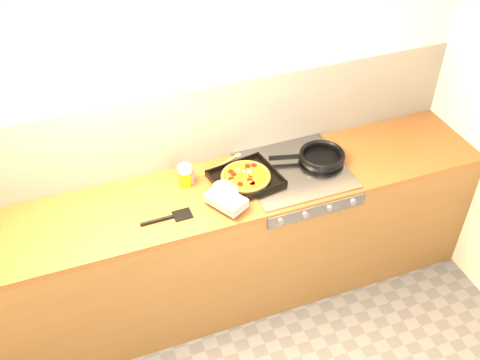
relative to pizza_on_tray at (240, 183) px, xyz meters
name	(u,v)px	position (x,y,z in m)	size (l,w,h in m)	color
room_shell	(205,125)	(-0.09, 0.32, 0.21)	(3.20, 3.20, 3.20)	white
counter_run	(224,244)	(-0.09, 0.03, -0.49)	(3.20, 0.62, 0.90)	brown
stovetop	(294,170)	(0.36, 0.03, -0.04)	(0.60, 0.56, 0.02)	gray
pizza_on_tray	(240,183)	(0.00, 0.00, 0.00)	(0.49, 0.48, 0.06)	black
frying_pan	(321,156)	(0.54, 0.06, 0.00)	(0.48, 0.34, 0.05)	black
tomato_can	(188,176)	(-0.26, 0.15, 0.01)	(0.09, 0.09, 0.10)	#A00C17
juice_glass	(185,175)	(-0.28, 0.14, 0.03)	(0.09, 0.09, 0.13)	orange
wooden_spoon	(227,162)	(0.01, 0.25, -0.03)	(0.29, 0.14, 0.02)	#A88B47
black_spatula	(168,218)	(-0.45, -0.10, -0.03)	(0.28, 0.09, 0.02)	black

